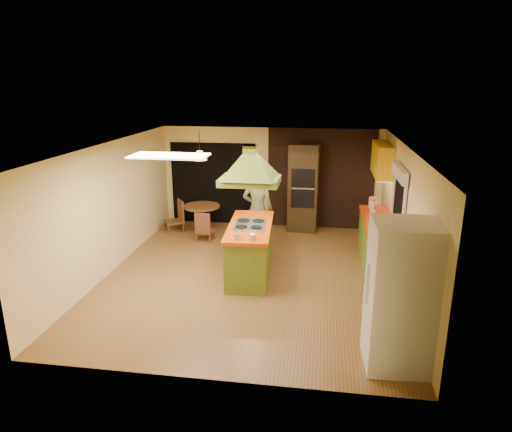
% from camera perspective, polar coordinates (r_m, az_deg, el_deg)
% --- Properties ---
extents(ground, '(6.50, 6.50, 0.00)m').
position_cam_1_polar(ground, '(8.90, -0.64, -7.38)').
color(ground, '#8F5E2F').
rests_on(ground, ground).
extents(room_walls, '(5.50, 6.50, 6.50)m').
position_cam_1_polar(room_walls, '(8.47, -0.66, 0.37)').
color(room_walls, '#FEF2B6').
rests_on(room_walls, ground).
extents(ceiling_plane, '(6.50, 6.50, 0.00)m').
position_cam_1_polar(ceiling_plane, '(8.21, -0.69, 8.77)').
color(ceiling_plane, silver).
rests_on(ceiling_plane, room_walls).
extents(brick_panel, '(2.64, 0.03, 2.50)m').
position_cam_1_polar(brick_panel, '(11.50, 8.09, 4.58)').
color(brick_panel, '#381E14').
rests_on(brick_panel, ground).
extents(nook_opening, '(2.20, 0.03, 2.10)m').
position_cam_1_polar(nook_opening, '(11.88, -5.36, 4.07)').
color(nook_opening, black).
rests_on(nook_opening, ground).
extents(right_counter, '(0.62, 3.05, 0.92)m').
position_cam_1_polar(right_counter, '(9.26, 15.14, -3.92)').
color(right_counter, olive).
rests_on(right_counter, ground).
extents(upper_cabinets, '(0.34, 1.40, 0.70)m').
position_cam_1_polar(upper_cabinets, '(10.44, 15.48, 6.83)').
color(upper_cabinets, yellow).
rests_on(upper_cabinets, room_walls).
extents(window_right, '(0.12, 1.35, 1.06)m').
position_cam_1_polar(window_right, '(8.74, 17.53, 3.63)').
color(window_right, black).
rests_on(window_right, room_walls).
extents(fluor_panel, '(1.20, 0.60, 0.03)m').
position_cam_1_polar(fluor_panel, '(7.32, -10.81, 7.40)').
color(fluor_panel, white).
rests_on(fluor_panel, ceiling_plane).
extents(kitchen_island, '(0.93, 2.05, 1.01)m').
position_cam_1_polar(kitchen_island, '(8.77, -0.74, -4.20)').
color(kitchen_island, olive).
rests_on(kitchen_island, ground).
extents(range_hood, '(1.09, 0.79, 0.80)m').
position_cam_1_polar(range_hood, '(8.31, -0.79, 7.11)').
color(range_hood, '#546318').
rests_on(range_hood, ceiling_plane).
extents(man, '(0.70, 0.49, 1.84)m').
position_cam_1_polar(man, '(9.91, 0.21, 0.81)').
color(man, brown).
rests_on(man, ground).
extents(refrigerator, '(0.85, 0.80, 1.97)m').
position_cam_1_polar(refrigerator, '(6.18, 17.63, -9.53)').
color(refrigerator, white).
rests_on(refrigerator, ground).
extents(wall_oven, '(0.75, 0.64, 2.16)m').
position_cam_1_polar(wall_oven, '(11.27, 5.96, 3.53)').
color(wall_oven, '#3E2A14').
rests_on(wall_oven, ground).
extents(dining_table, '(0.88, 0.88, 0.67)m').
position_cam_1_polar(dining_table, '(11.33, -6.78, 0.35)').
color(dining_table, brown).
rests_on(dining_table, ground).
extents(chair_left, '(0.59, 0.59, 0.78)m').
position_cam_1_polar(chair_left, '(11.46, -10.27, -0.01)').
color(chair_left, brown).
rests_on(chair_left, ground).
extents(chair_near, '(0.43, 0.43, 0.72)m').
position_cam_1_polar(chair_near, '(10.70, -6.36, -1.22)').
color(chair_near, brown).
rests_on(chair_near, ground).
extents(pendant_lamp, '(0.41, 0.41, 0.22)m').
position_cam_1_polar(pendant_lamp, '(11.02, -7.03, 7.53)').
color(pendant_lamp, '#FF9E3F').
rests_on(pendant_lamp, ceiling_plane).
extents(canister_large, '(0.20, 0.20, 0.24)m').
position_cam_1_polar(canister_large, '(10.30, 14.36, 1.60)').
color(canister_large, beige).
rests_on(canister_large, right_counter).
extents(canister_medium, '(0.16, 0.16, 0.21)m').
position_cam_1_polar(canister_medium, '(10.06, 14.48, 1.13)').
color(canister_medium, '#F9E9C8').
rests_on(canister_medium, right_counter).
extents(canister_small, '(0.13, 0.13, 0.15)m').
position_cam_1_polar(canister_small, '(9.74, 14.66, 0.45)').
color(canister_small, beige).
rests_on(canister_small, right_counter).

